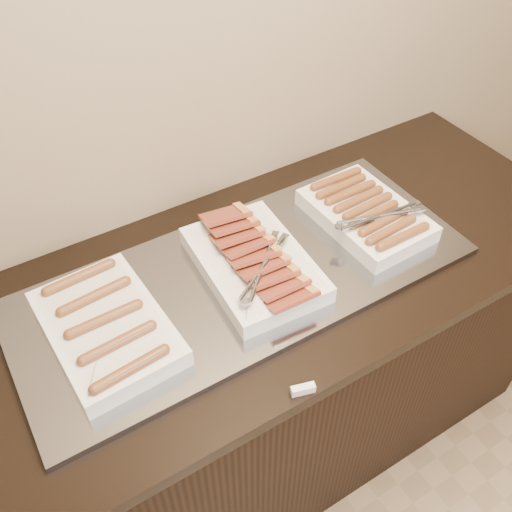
{
  "coord_description": "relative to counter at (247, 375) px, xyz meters",
  "views": [
    {
      "loc": [
        -0.51,
        1.24,
        2.0
      ],
      "look_at": [
        0.03,
        2.13,
        0.97
      ],
      "focal_mm": 40.0,
      "sensor_mm": 36.0,
      "label": 1
    }
  ],
  "objects": [
    {
      "name": "counter",
      "position": [
        0.0,
        0.0,
        0.0
      ],
      "size": [
        2.06,
        0.76,
        0.9
      ],
      "color": "black",
      "rests_on": "ground"
    },
    {
      "name": "dish_left",
      "position": [
        -0.38,
        0.0,
        0.5
      ],
      "size": [
        0.27,
        0.39,
        0.07
      ],
      "rotation": [
        0.0,
        0.0,
        0.05
      ],
      "color": "white",
      "rests_on": "warming_tray"
    },
    {
      "name": "dish_right",
      "position": [
        0.4,
        -0.0,
        0.5
      ],
      "size": [
        0.27,
        0.36,
        0.08
      ],
      "rotation": [
        0.0,
        0.0,
        0.03
      ],
      "color": "white",
      "rests_on": "warming_tray"
    },
    {
      "name": "dish_center",
      "position": [
        0.03,
        -0.0,
        0.5
      ],
      "size": [
        0.28,
        0.41,
        0.09
      ],
      "rotation": [
        0.0,
        0.0,
        -0.06
      ],
      "color": "white",
      "rests_on": "warming_tray"
    },
    {
      "name": "warming_tray",
      "position": [
        -0.0,
        0.0,
        0.46
      ],
      "size": [
        1.2,
        0.5,
        0.02
      ],
      "primitive_type": "cube",
      "color": "gray",
      "rests_on": "counter"
    },
    {
      "name": "label_holder",
      "position": [
        -0.07,
        -0.36,
        0.46
      ],
      "size": [
        0.06,
        0.03,
        0.02
      ],
      "primitive_type": "cube",
      "rotation": [
        0.0,
        0.0,
        -0.29
      ],
      "color": "white",
      "rests_on": "counter"
    }
  ]
}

